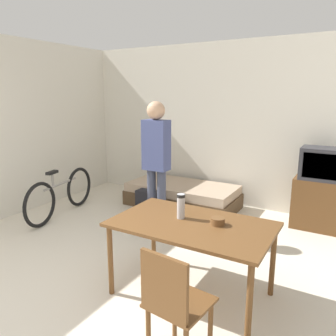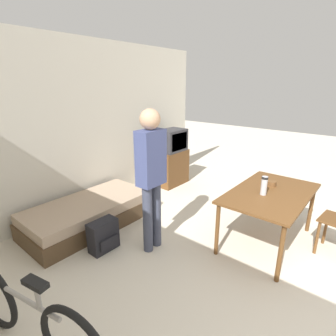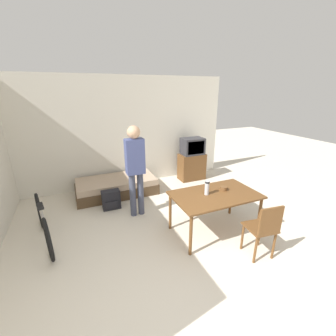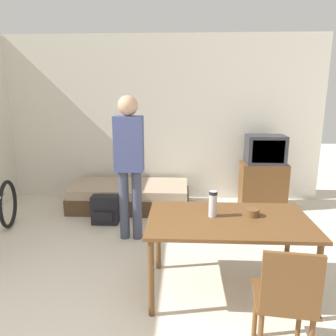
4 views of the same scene
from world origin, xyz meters
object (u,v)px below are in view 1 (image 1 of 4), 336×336
Objects in this scene: tv at (321,191)px; thermos_flask at (181,205)px; mate_bowl at (218,221)px; backpack at (148,203)px; bicycle at (61,194)px; person_standing at (156,157)px; wooden_chair at (173,303)px; dining_table at (192,230)px; daybed at (182,195)px.

tv reaches higher than thermos_flask.
mate_bowl is 2.31m from backpack.
mate_bowl is at bearing -15.15° from bicycle.
wooden_chair is at bearing -55.11° from person_standing.
wooden_chair is 0.55× the size of bicycle.
tv is at bearing 66.28° from thermos_flask.
thermos_flask is at bearing -47.31° from backpack.
wooden_chair is 2.20× the size of backpack.
thermos_flask is at bearing 160.90° from dining_table.
backpack reaches higher than daybed.
tv reaches higher than bicycle.
wooden_chair is (0.27, -0.83, -0.15)m from dining_table.
daybed is 3.39m from wooden_chair.
daybed is 1.04× the size of person_standing.
person_standing is at bearing -147.26° from tv.
mate_bowl is 0.31× the size of backpack.
daybed is 1.60× the size of tv.
daybed is at bearing 117.36° from thermos_flask.
tv is 2.33m from mate_bowl.
daybed is at bearing 124.76° from mate_bowl.
mate_bowl reaches higher than bicycle.
tv is at bearing 74.20° from mate_bowl.
bicycle is 1.36m from backpack.
wooden_chair reaches higher than mate_bowl.
wooden_chair is at bearing -64.89° from thermos_flask.
wooden_chair is 3.40m from bicycle.
daybed is at bearing -176.74° from tv.
thermos_flask is at bearing -48.23° from person_standing.
tv is at bearing 79.55° from wooden_chair.
wooden_chair is 3.76× the size of thermos_flask.
dining_table is (1.25, -2.19, 0.46)m from daybed.
tv reaches higher than mate_bowl.
thermos_flask reaches higher than mate_bowl.
dining_table is 11.55× the size of mate_bowl.
daybed is 2.50m from thermos_flask.
wooden_chair is 1.03m from thermos_flask.
person_standing is 14.26× the size of mate_bowl.
wooden_chair reaches higher than dining_table.
person_standing is (-1.33, 1.91, 0.54)m from wooden_chair.
person_standing reaches higher than backpack.
wooden_chair is at bearing -63.29° from daybed.
backpack is (1.18, 0.66, -0.14)m from bicycle.
thermos_flask is (-0.14, 0.05, 0.20)m from dining_table.
bicycle reaches higher than daybed.
bicycle is at bearing 164.85° from mate_bowl.
bicycle is 3.03m from mate_bowl.
tv is 1.30× the size of wooden_chair.
mate_bowl is (0.22, 0.07, 0.10)m from dining_table.
dining_table is at bearing -110.24° from tv.
mate_bowl is at bearing -38.13° from person_standing.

